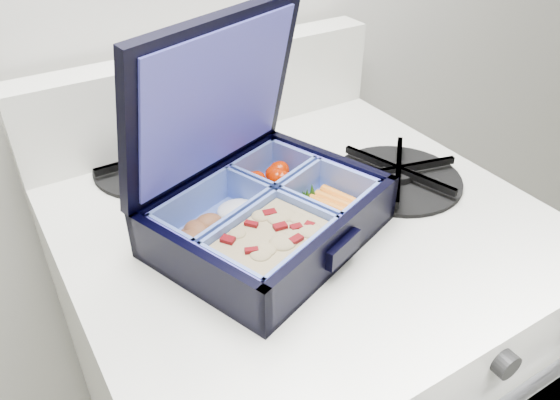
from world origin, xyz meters
TOP-DOWN VIEW (x-y plane):
  - bento_box at (-0.28, 1.68)m, footprint 0.29×0.26m
  - burner_grate at (-0.08, 1.70)m, footprint 0.20×0.20m
  - burner_grate_rear at (-0.34, 1.89)m, footprint 0.16×0.16m
  - fork at (-0.25, 1.81)m, footprint 0.05×0.17m

SIDE VIEW (x-z plane):
  - fork at x=-0.25m, z-range 0.81..0.82m
  - burner_grate_rear at x=-0.34m, z-range 0.81..0.83m
  - burner_grate at x=-0.08m, z-range 0.81..0.84m
  - bento_box at x=-0.28m, z-range 0.81..0.87m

